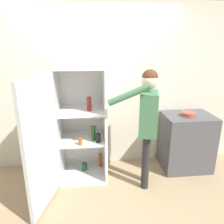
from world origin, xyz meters
name	(u,v)px	position (x,y,z in m)	size (l,w,h in m)	color
ground_plane	(101,199)	(0.00, 0.00, 0.00)	(12.00, 12.00, 0.00)	tan
wall_back	(96,89)	(0.00, 0.98, 1.27)	(7.00, 0.06, 2.55)	beige
refrigerator	(74,127)	(-0.33, 0.51, 0.83)	(0.93, 1.31, 1.68)	silver
person	(147,115)	(0.64, 0.26, 1.06)	(0.71, 0.52, 1.66)	#262628
counter	(186,142)	(1.41, 0.64, 0.45)	(0.75, 0.57, 0.90)	#4C4C51
bowl	(188,114)	(1.38, 0.60, 0.93)	(0.19, 0.19, 0.06)	#B24738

